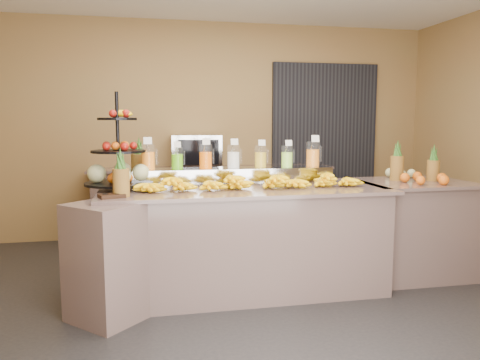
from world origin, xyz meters
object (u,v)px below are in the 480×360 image
object	(u,v)px
pitcher_tray	(233,176)
condiment_caddy	(112,196)
right_fruit_pile	(419,174)
banana_heap	(254,180)
fruit_stand	(123,164)
oven_warmer	(197,151)

from	to	relation	value
pitcher_tray	condiment_caddy	size ratio (longest dim) A/B	9.96
condiment_caddy	right_fruit_pile	xyz separation A→B (m)	(2.85, 0.39, 0.06)
banana_heap	condiment_caddy	size ratio (longest dim) A/B	10.79
fruit_stand	right_fruit_pile	bearing A→B (deg)	-14.42
pitcher_tray	fruit_stand	xyz separation A→B (m)	(-0.99, -0.11, 0.14)
pitcher_tray	condiment_caddy	xyz separation A→B (m)	(-1.06, -0.61, -0.06)
condiment_caddy	oven_warmer	bearing A→B (deg)	68.34
pitcher_tray	right_fruit_pile	xyz separation A→B (m)	(1.78, -0.22, 0.00)
pitcher_tray	oven_warmer	xyz separation A→B (m)	(-0.16, 1.67, 0.13)
banana_heap	oven_warmer	distance (m)	2.02
oven_warmer	pitcher_tray	bearing A→B (deg)	-80.28
banana_heap	condiment_caddy	distance (m)	1.22
banana_heap	condiment_caddy	xyz separation A→B (m)	(-1.18, -0.28, -0.05)
fruit_stand	right_fruit_pile	size ratio (longest dim) A/B	1.81
banana_heap	right_fruit_pile	bearing A→B (deg)	3.68
banana_heap	right_fruit_pile	size ratio (longest dim) A/B	4.37
banana_heap	right_fruit_pile	xyz separation A→B (m)	(1.66, 0.11, 0.01)
fruit_stand	oven_warmer	size ratio (longest dim) A/B	1.34
fruit_stand	right_fruit_pile	distance (m)	2.78
fruit_stand	right_fruit_pile	xyz separation A→B (m)	(2.78, -0.11, -0.14)
banana_heap	pitcher_tray	bearing A→B (deg)	109.66
condiment_caddy	right_fruit_pile	size ratio (longest dim) A/B	0.40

